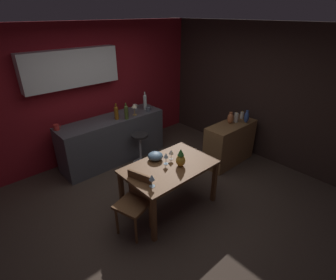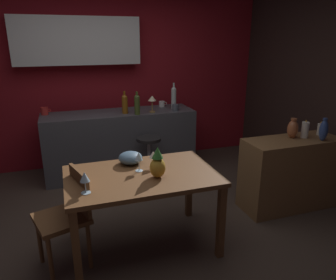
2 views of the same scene
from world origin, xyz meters
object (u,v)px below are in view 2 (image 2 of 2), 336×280
(wine_bottle_clear, at_px, (174,97))
(fruit_bowl, at_px, (130,158))
(cup_slate, at_px, (175,107))
(pillar_candle_tall, at_px, (305,130))
(wine_glass_right, at_px, (153,155))
(wine_bottle_amber, at_px, (125,103))
(counter_lamp, at_px, (152,100))
(cup_red, at_px, (45,111))
(bar_stool, at_px, (149,159))
(vase_copper, at_px, (293,129))
(sideboard_cabinet, at_px, (290,173))
(chair_near_window, at_px, (68,214))
(wine_bottle_olive, at_px, (137,104))
(wine_glass_center, at_px, (139,157))
(dining_table, at_px, (142,183))
(wine_glass_left, at_px, (85,178))
(pillar_candle_short, at_px, (320,129))
(cup_white, at_px, (162,104))
(vase_ceramic_blue, at_px, (324,130))
(pineapple_centerpiece, at_px, (158,164))

(wine_bottle_clear, bearing_deg, fruit_bowl, -122.99)
(cup_slate, height_order, pillar_candle_tall, pillar_candle_tall)
(wine_glass_right, distance_m, wine_bottle_amber, 1.60)
(counter_lamp, bearing_deg, wine_bottle_clear, 19.31)
(wine_bottle_clear, height_order, cup_red, wine_bottle_clear)
(bar_stool, bearing_deg, wine_bottle_amber, 117.97)
(cup_red, relative_size, vase_copper, 0.58)
(sideboard_cabinet, relative_size, chair_near_window, 1.30)
(wine_bottle_clear, relative_size, cup_slate, 3.02)
(cup_slate, height_order, cup_red, cup_red)
(cup_red, xyz_separation_m, vase_copper, (2.63, -1.73, -0.02))
(wine_bottle_olive, bearing_deg, fruit_bowl, -106.31)
(wine_glass_center, bearing_deg, dining_table, -86.84)
(dining_table, distance_m, pillar_candle_tall, 1.96)
(wine_glass_center, xyz_separation_m, cup_red, (-0.84, 1.90, 0.08))
(dining_table, xyz_separation_m, vase_copper, (1.79, 0.25, 0.27))
(chair_near_window, height_order, cup_red, cup_red)
(wine_glass_left, height_order, pillar_candle_short, pillar_candle_short)
(wine_glass_center, xyz_separation_m, fruit_bowl, (-0.04, 0.20, -0.08))
(cup_white, distance_m, pillar_candle_short, 2.20)
(sideboard_cabinet, xyz_separation_m, bar_stool, (-1.37, 1.10, -0.06))
(sideboard_cabinet, relative_size, wine_glass_center, 6.15)
(sideboard_cabinet, height_order, cup_white, cup_white)
(fruit_bowl, bearing_deg, counter_lamp, 65.95)
(cup_white, relative_size, vase_ceramic_blue, 0.48)
(wine_glass_right, height_order, wine_bottle_amber, wine_bottle_amber)
(wine_bottle_amber, xyz_separation_m, cup_white, (0.62, 0.27, -0.10))
(cup_white, relative_size, vase_copper, 0.54)
(vase_ceramic_blue, bearing_deg, cup_slate, 124.94)
(chair_near_window, xyz_separation_m, wine_glass_center, (0.64, 0.10, 0.39))
(wine_bottle_amber, bearing_deg, wine_bottle_clear, 4.85)
(pineapple_centerpiece, distance_m, pillar_candle_short, 2.10)
(wine_bottle_olive, xyz_separation_m, cup_slate, (0.57, 0.07, -0.10))
(sideboard_cabinet, bearing_deg, cup_red, 145.93)
(cup_red, height_order, pillar_candle_short, cup_red)
(wine_bottle_clear, relative_size, wine_bottle_olive, 1.22)
(wine_bottle_clear, distance_m, pillar_candle_tall, 1.86)
(sideboard_cabinet, bearing_deg, wine_glass_left, -169.74)
(pineapple_centerpiece, height_order, cup_red, pineapple_centerpiece)
(chair_near_window, bearing_deg, wine_bottle_olive, 58.51)
(pillar_candle_tall, bearing_deg, pineapple_centerpiece, -169.91)
(cup_slate, xyz_separation_m, cup_red, (-1.76, 0.32, 0.01))
(pineapple_centerpiece, relative_size, vase_copper, 1.22)
(wine_glass_left, xyz_separation_m, wine_glass_right, (0.64, 0.34, -0.01))
(cup_red, bearing_deg, fruit_bowl, -64.78)
(pillar_candle_short, height_order, vase_copper, vase_copper)
(vase_ceramic_blue, bearing_deg, wine_bottle_clear, 122.84)
(sideboard_cabinet, height_order, fruit_bowl, fruit_bowl)
(cup_slate, bearing_deg, vase_ceramic_blue, -55.06)
(wine_glass_right, xyz_separation_m, fruit_bowl, (-0.18, 0.15, -0.06))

